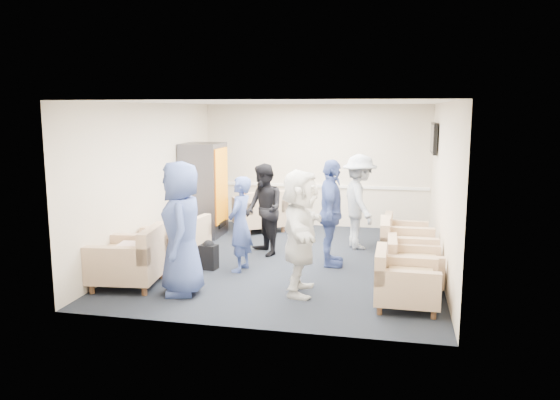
% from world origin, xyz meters
% --- Properties ---
extents(floor, '(6.00, 6.00, 0.00)m').
position_xyz_m(floor, '(0.00, 0.00, 0.00)').
color(floor, black).
rests_on(floor, ground).
extents(ceiling, '(6.00, 6.00, 0.00)m').
position_xyz_m(ceiling, '(0.00, 0.00, 2.70)').
color(ceiling, silver).
rests_on(ceiling, back_wall).
extents(back_wall, '(5.00, 0.02, 2.70)m').
position_xyz_m(back_wall, '(0.00, 3.00, 1.35)').
color(back_wall, beige).
rests_on(back_wall, floor).
extents(front_wall, '(5.00, 0.02, 2.70)m').
position_xyz_m(front_wall, '(0.00, -3.00, 1.35)').
color(front_wall, beige).
rests_on(front_wall, floor).
extents(left_wall, '(0.02, 6.00, 2.70)m').
position_xyz_m(left_wall, '(-2.50, 0.00, 1.35)').
color(left_wall, beige).
rests_on(left_wall, floor).
extents(right_wall, '(0.02, 6.00, 2.70)m').
position_xyz_m(right_wall, '(2.50, 0.00, 1.35)').
color(right_wall, beige).
rests_on(right_wall, floor).
extents(chair_rail, '(4.98, 0.04, 0.06)m').
position_xyz_m(chair_rail, '(0.00, 2.98, 0.90)').
color(chair_rail, white).
rests_on(chair_rail, back_wall).
extents(tv, '(0.10, 1.00, 0.58)m').
position_xyz_m(tv, '(2.44, 1.80, 2.05)').
color(tv, black).
rests_on(tv, right_wall).
extents(armchair_left_near, '(1.05, 1.05, 0.76)m').
position_xyz_m(armchair_left_near, '(-2.01, -1.82, 0.38)').
color(armchair_left_near, tan).
rests_on(armchair_left_near, floor).
extents(armchair_left_mid, '(0.91, 0.91, 0.69)m').
position_xyz_m(armchair_left_mid, '(-1.93, -0.95, 0.34)').
color(armchair_left_mid, tan).
rests_on(armchair_left_mid, floor).
extents(armchair_left_far, '(0.89, 0.89, 0.63)m').
position_xyz_m(armchair_left_far, '(-1.85, -0.21, 0.32)').
color(armchair_left_far, tan).
rests_on(armchair_left_far, floor).
extents(armchair_right_near, '(0.83, 0.83, 0.66)m').
position_xyz_m(armchair_right_near, '(1.89, -1.88, 0.33)').
color(armchair_right_near, tan).
rests_on(armchair_right_near, floor).
extents(armchair_right_midnear, '(0.80, 0.80, 0.63)m').
position_xyz_m(armchair_right_midnear, '(2.01, -1.04, 0.31)').
color(armchair_right_midnear, tan).
rests_on(armchair_right_midnear, floor).
extents(armchair_right_midfar, '(0.91, 0.91, 0.71)m').
position_xyz_m(armchair_right_midfar, '(1.92, -0.23, 0.36)').
color(armchair_right_midfar, tan).
rests_on(armchair_right_midfar, floor).
extents(armchair_right_far, '(0.80, 0.80, 0.62)m').
position_xyz_m(armchair_right_far, '(1.92, 0.82, 0.31)').
color(armchair_right_far, tan).
rests_on(armchair_right_far, floor).
extents(armchair_corner, '(1.32, 1.32, 0.76)m').
position_xyz_m(armchair_corner, '(-1.06, 2.19, 0.38)').
color(armchair_corner, tan).
rests_on(armchair_corner, floor).
extents(vending_machine, '(0.78, 0.91, 1.91)m').
position_xyz_m(vending_machine, '(-2.09, 1.55, 0.96)').
color(vending_machine, '#4F4E56').
rests_on(vending_machine, floor).
extents(backpack, '(0.31, 0.24, 0.48)m').
position_xyz_m(backpack, '(-1.20, -0.75, 0.25)').
color(backpack, black).
rests_on(backpack, floor).
extents(pillow, '(0.41, 0.51, 0.13)m').
position_xyz_m(pillow, '(-2.03, -1.83, 0.57)').
color(pillow, beige).
rests_on(pillow, armchair_left_near).
extents(person_front_left, '(0.88, 1.07, 1.89)m').
position_xyz_m(person_front_left, '(-1.15, -1.96, 0.94)').
color(person_front_left, '#3D5194').
rests_on(person_front_left, floor).
extents(person_mid_left, '(0.43, 0.60, 1.54)m').
position_xyz_m(person_mid_left, '(-0.66, -0.73, 0.77)').
color(person_mid_left, '#3D5194').
rests_on(person_mid_left, floor).
extents(person_back_left, '(0.97, 1.01, 1.64)m').
position_xyz_m(person_back_left, '(-0.53, 0.32, 0.82)').
color(person_back_left, black).
rests_on(person_back_left, floor).
extents(person_back_right, '(1.01, 1.30, 1.77)m').
position_xyz_m(person_back_right, '(1.10, 1.15, 0.89)').
color(person_back_right, beige).
rests_on(person_back_right, floor).
extents(person_mid_right, '(0.53, 1.08, 1.78)m').
position_xyz_m(person_mid_right, '(0.73, -0.13, 0.89)').
color(person_mid_right, '#3D5194').
rests_on(person_mid_right, floor).
extents(person_front_right, '(0.66, 1.68, 1.77)m').
position_xyz_m(person_front_right, '(0.47, -1.61, 0.89)').
color(person_front_right, white).
rests_on(person_front_right, floor).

